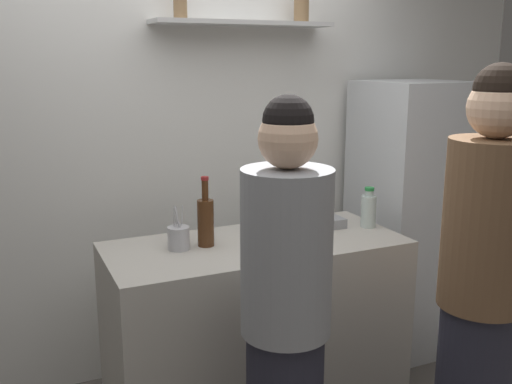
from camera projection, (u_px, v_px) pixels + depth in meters
back_wall_assembly at (169, 148)px, 3.29m from camera, size 4.80×0.32×2.60m
refrigerator at (408, 218)px, 3.60m from camera, size 0.57×0.62×1.67m
counter at (256, 330)px, 2.93m from camera, size 1.45×0.64×0.93m
baking_pan at (308, 222)px, 3.08m from camera, size 0.34×0.24×0.05m
utensil_holder at (179, 238)px, 2.71m from camera, size 0.10×0.10×0.21m
wine_bottle_green_glass at (274, 214)px, 2.90m from camera, size 0.07×0.07×0.31m
wine_bottle_amber_glass at (206, 220)px, 2.74m from camera, size 0.08×0.08×0.34m
water_bottle_plastic at (369, 210)px, 3.06m from camera, size 0.08×0.08×0.21m
person_brown_jacket at (481, 292)px, 2.31m from camera, size 0.34×0.34×1.79m
person_grey_hoodie at (286, 321)px, 2.20m from camera, size 0.34×0.34×1.68m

